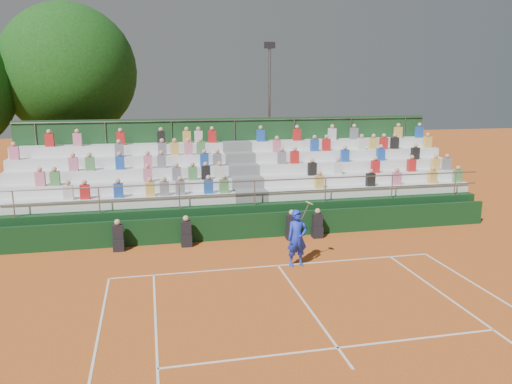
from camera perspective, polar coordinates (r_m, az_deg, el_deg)
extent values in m
plane|color=#C95D21|center=(17.00, 2.52, -8.40)|extent=(90.00, 90.00, 0.00)
cube|color=white|center=(17.00, 2.52, -8.39)|extent=(11.00, 0.06, 0.01)
cube|color=white|center=(14.17, 5.87, -12.81)|extent=(0.06, 6.40, 0.01)
cube|color=white|center=(12.26, 9.32, -17.16)|extent=(8.22, 0.06, 0.01)
cube|color=black|center=(19.80, 0.18, -3.86)|extent=(20.00, 0.15, 1.00)
cube|color=black|center=(19.07, -15.42, -5.83)|extent=(0.40, 0.40, 0.44)
cube|color=black|center=(18.93, -15.50, -4.45)|extent=(0.38, 0.25, 0.55)
sphere|color=tan|center=(18.83, -15.57, -3.34)|extent=(0.22, 0.22, 0.22)
cube|color=black|center=(19.07, -7.95, -5.50)|extent=(0.40, 0.40, 0.44)
cube|color=black|center=(18.93, -7.99, -4.11)|extent=(0.38, 0.25, 0.55)
sphere|color=tan|center=(18.83, -8.03, -3.00)|extent=(0.22, 0.22, 0.22)
cube|color=black|center=(19.76, 4.06, -4.77)|extent=(0.40, 0.40, 0.44)
cube|color=black|center=(19.63, 4.08, -3.43)|extent=(0.38, 0.25, 0.55)
sphere|color=tan|center=(19.53, 4.10, -2.35)|extent=(0.22, 0.22, 0.22)
cube|color=black|center=(20.08, 6.99, -4.56)|extent=(0.40, 0.40, 0.44)
cube|color=black|center=(19.95, 7.03, -3.24)|extent=(0.38, 0.25, 0.55)
sphere|color=tan|center=(19.85, 7.06, -2.18)|extent=(0.22, 0.22, 0.22)
cube|color=black|center=(22.71, -1.49, -1.49)|extent=(20.00, 5.20, 1.20)
cube|color=white|center=(20.56, -15.42, -1.08)|extent=(9.30, 0.85, 0.42)
cube|color=white|center=(22.59, 12.77, 0.23)|extent=(9.30, 0.85, 0.42)
cube|color=slate|center=(20.93, -0.65, -0.40)|extent=(1.40, 0.85, 0.42)
cube|color=white|center=(21.31, -15.37, 0.54)|extent=(9.30, 0.85, 0.42)
cube|color=white|center=(23.26, 11.94, 1.67)|extent=(9.30, 0.85, 0.42)
cube|color=slate|center=(21.66, -1.10, 1.16)|extent=(1.40, 0.85, 0.42)
cube|color=white|center=(22.06, -15.32, 2.04)|extent=(9.30, 0.85, 0.42)
cube|color=white|center=(23.96, 11.17, 3.03)|extent=(9.30, 0.85, 0.42)
cube|color=slate|center=(22.40, -1.53, 2.62)|extent=(1.40, 0.85, 0.42)
cube|color=white|center=(22.84, -15.28, 3.45)|extent=(9.30, 0.85, 0.42)
cube|color=white|center=(24.67, 10.43, 4.30)|extent=(9.30, 0.85, 0.42)
cube|color=slate|center=(23.16, -1.92, 3.99)|extent=(1.40, 0.85, 0.42)
cube|color=white|center=(23.62, -15.23, 4.76)|extent=(9.30, 0.85, 0.42)
cube|color=white|center=(25.40, 9.73, 5.51)|extent=(9.30, 0.85, 0.42)
cube|color=slate|center=(23.94, -2.30, 5.27)|extent=(1.40, 0.85, 0.42)
cube|color=#1A4621|center=(24.57, -2.49, 3.35)|extent=(20.00, 0.12, 4.40)
cylinder|color=gray|center=(19.93, -0.15, 1.27)|extent=(20.00, 0.05, 0.05)
cylinder|color=gray|center=(24.24, -2.50, 8.23)|extent=(20.00, 0.05, 0.05)
cube|color=silver|center=(20.51, -20.65, -0.06)|extent=(0.36, 0.24, 0.56)
cube|color=red|center=(20.43, -18.96, 0.01)|extent=(0.36, 0.24, 0.56)
cube|color=#1E4CB2|center=(20.31, -15.45, 0.17)|extent=(0.36, 0.24, 0.56)
cube|color=gold|center=(20.27, -12.00, 0.33)|extent=(0.36, 0.24, 0.56)
cube|color=slate|center=(20.28, -10.42, 0.40)|extent=(0.36, 0.24, 0.56)
cube|color=slate|center=(20.31, -8.66, 0.48)|extent=(0.36, 0.24, 0.56)
cube|color=#1E4CB2|center=(20.40, -5.45, 0.62)|extent=(0.36, 0.24, 0.56)
cube|color=#4C8C4C|center=(20.49, -3.68, 0.70)|extent=(0.36, 0.24, 0.56)
cube|color=pink|center=(21.46, -23.43, 1.37)|extent=(0.36, 0.24, 0.56)
cube|color=#4C8C4C|center=(21.35, -21.98, 1.44)|extent=(0.36, 0.24, 0.56)
cube|color=pink|center=(21.03, -12.27, 1.91)|extent=(0.36, 0.24, 0.56)
cube|color=slate|center=(21.06, -9.06, 2.05)|extent=(0.36, 0.24, 0.56)
cube|color=#4C8C4C|center=(21.10, -7.25, 2.12)|extent=(0.36, 0.24, 0.56)
cube|color=black|center=(21.16, -5.76, 2.19)|extent=(0.36, 0.24, 0.56)
cube|color=silver|center=(21.23, -4.19, 2.25)|extent=(0.36, 0.24, 0.56)
cube|color=pink|center=(22.02, -20.14, 3.00)|extent=(0.36, 0.24, 0.56)
cube|color=#4C8C4C|center=(21.94, -18.44, 3.09)|extent=(0.36, 0.24, 0.56)
cube|color=#1E4CB2|center=(21.83, -15.29, 3.24)|extent=(0.36, 0.24, 0.56)
cube|color=pink|center=(21.80, -12.25, 3.39)|extent=(0.36, 0.24, 0.56)
cube|color=slate|center=(21.81, -10.74, 3.45)|extent=(0.36, 0.24, 0.56)
cube|color=#1E4CB2|center=(21.93, -5.93, 3.65)|extent=(0.36, 0.24, 0.56)
cube|color=slate|center=(21.99, -4.45, 3.70)|extent=(0.36, 0.24, 0.56)
cube|color=pink|center=(23.25, -25.89, 4.02)|extent=(0.36, 0.24, 0.56)
cube|color=slate|center=(22.62, -15.36, 4.62)|extent=(0.36, 0.24, 0.56)
cube|color=slate|center=(22.59, -10.67, 4.83)|extent=(0.36, 0.24, 0.56)
cube|color=gold|center=(22.61, -9.27, 4.89)|extent=(0.36, 0.24, 0.56)
cube|color=pink|center=(22.65, -7.72, 4.95)|extent=(0.36, 0.24, 0.56)
cube|color=#4C8C4C|center=(22.70, -6.33, 5.00)|extent=(0.36, 0.24, 0.56)
cube|color=red|center=(23.76, -22.52, 5.49)|extent=(0.36, 0.24, 0.56)
cube|color=pink|center=(23.58, -19.73, 5.66)|extent=(0.36, 0.24, 0.56)
cube|color=red|center=(23.41, -15.20, 5.91)|extent=(0.36, 0.24, 0.56)
cube|color=black|center=(23.39, -10.78, 6.11)|extent=(0.36, 0.24, 0.56)
cube|color=gold|center=(23.45, -7.92, 6.22)|extent=(0.36, 0.24, 0.56)
cube|color=silver|center=(23.49, -6.60, 6.27)|extent=(0.36, 0.24, 0.56)
cube|color=red|center=(23.56, -5.04, 6.32)|extent=(0.36, 0.24, 0.56)
cube|color=gold|center=(21.47, 7.24, 1.16)|extent=(0.36, 0.24, 0.56)
cube|color=black|center=(22.35, 12.95, 1.38)|extent=(0.36, 0.24, 0.56)
cube|color=pink|center=(22.90, 15.77, 1.49)|extent=(0.36, 0.24, 0.56)
cube|color=gold|center=(23.77, 19.52, 1.62)|extent=(0.36, 0.24, 0.56)
cube|color=#4C8C4C|center=(24.45, 22.04, 1.71)|extent=(0.36, 0.24, 0.56)
cube|color=black|center=(22.17, 6.44, 2.63)|extent=(0.36, 0.24, 0.56)
cube|color=silver|center=(22.57, 9.32, 2.72)|extent=(0.36, 0.24, 0.56)
cube|color=red|center=(23.29, 13.47, 2.84)|extent=(0.36, 0.24, 0.56)
cube|color=red|center=(24.12, 17.34, 2.93)|extent=(0.36, 0.24, 0.56)
cube|color=gold|center=(24.74, 19.81, 2.98)|extent=(0.36, 0.24, 0.56)
cube|color=slate|center=(25.06, 20.96, 3.01)|extent=(0.36, 0.24, 0.56)
cube|color=slate|center=(22.57, 2.95, 3.94)|extent=(0.36, 0.24, 0.56)
cube|color=red|center=(22.73, 4.43, 3.98)|extent=(0.36, 0.24, 0.56)
cube|color=#1E4CB2|center=(23.54, 10.12, 4.11)|extent=(0.36, 0.24, 0.56)
cube|color=#1E4CB2|center=(24.27, 14.05, 4.18)|extent=(0.36, 0.24, 0.56)
cube|color=black|center=(25.11, 17.73, 4.22)|extent=(0.36, 0.24, 0.56)
cube|color=pink|center=(23.33, 2.40, 5.26)|extent=(0.36, 0.24, 0.56)
cube|color=#1E4CB2|center=(23.85, 6.70, 5.34)|extent=(0.36, 0.24, 0.56)
cube|color=red|center=(24.05, 8.04, 5.36)|extent=(0.36, 0.24, 0.56)
cube|color=silver|center=(24.72, 11.96, 5.40)|extent=(0.36, 0.24, 0.56)
cube|color=gold|center=(24.98, 13.26, 5.41)|extent=(0.36, 0.24, 0.56)
cube|color=red|center=(25.22, 14.38, 5.41)|extent=(0.36, 0.24, 0.56)
cube|color=black|center=(25.48, 15.56, 5.42)|extent=(0.36, 0.24, 0.56)
cube|color=gold|center=(26.35, 19.00, 5.41)|extent=(0.36, 0.24, 0.56)
cube|color=#1E4CB2|center=(23.96, 0.54, 6.47)|extent=(0.36, 0.24, 0.56)
cube|color=red|center=(24.42, 4.70, 6.54)|extent=(0.36, 0.24, 0.56)
cube|color=silver|center=(25.00, 8.69, 6.57)|extent=(0.36, 0.24, 0.56)
cube|color=slate|center=(25.44, 11.14, 6.57)|extent=(0.36, 0.24, 0.56)
cube|color=gold|center=(26.47, 15.93, 6.55)|extent=(0.36, 0.24, 0.56)
cube|color=#1E4CB2|center=(27.04, 18.15, 6.52)|extent=(0.36, 0.24, 0.56)
imported|color=#1C34D5|center=(16.75, 4.73, -5.26)|extent=(0.74, 0.52, 1.93)
cylinder|color=gray|center=(16.58, 5.61, -2.28)|extent=(0.26, 0.03, 0.51)
cylinder|color=#E5D866|center=(16.55, 6.13, -1.25)|extent=(0.26, 0.28, 0.14)
cylinder|color=#351E13|center=(28.66, -19.92, 3.35)|extent=(0.50, 0.50, 3.85)
sphere|color=#123C10|center=(28.38, -20.62, 12.76)|extent=(6.93, 6.93, 6.93)
cylinder|color=gray|center=(29.33, 1.52, 8.31)|extent=(0.16, 0.16, 7.96)
cube|color=black|center=(29.34, 1.57, 16.44)|extent=(0.60, 0.25, 0.35)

